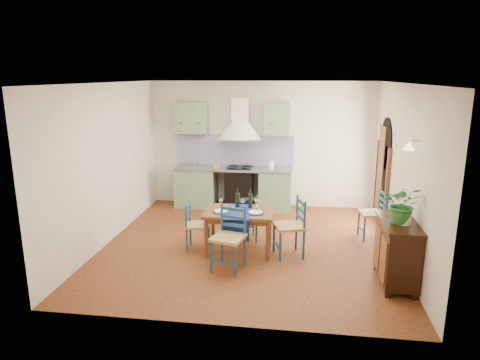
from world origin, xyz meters
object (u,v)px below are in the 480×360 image
(dining_table, at_px, (239,216))
(chair_near, at_px, (229,238))
(potted_plant, at_px, (403,204))
(sideboard, at_px, (397,250))

(dining_table, xyz_separation_m, chair_near, (-0.06, -0.66, -0.13))
(chair_near, height_order, potted_plant, potted_plant)
(sideboard, bearing_deg, dining_table, 161.18)
(sideboard, xyz_separation_m, potted_plant, (0.01, -0.06, 0.70))
(chair_near, distance_m, potted_plant, 2.56)
(dining_table, xyz_separation_m, potted_plant, (2.39, -0.87, 0.57))
(dining_table, bearing_deg, potted_plant, -20.08)
(dining_table, relative_size, potted_plant, 2.10)
(sideboard, bearing_deg, potted_plant, -78.39)
(sideboard, height_order, potted_plant, potted_plant)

